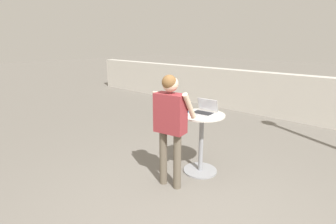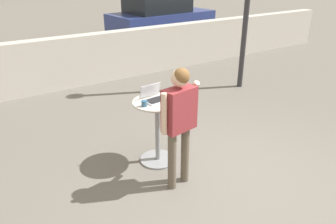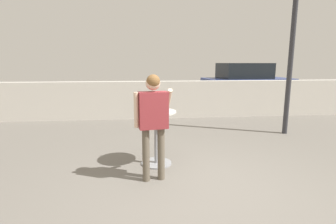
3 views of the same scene
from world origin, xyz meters
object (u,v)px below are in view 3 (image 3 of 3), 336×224
at_px(laptop, 156,108).
at_px(standing_person, 153,115).
at_px(parked_car_near_street, 246,82).
at_px(street_lamp, 295,9).
at_px(coffee_mug, 142,110).
at_px(cafe_table, 156,133).

distance_m(laptop, standing_person, 0.71).
distance_m(parked_car_near_street, street_lamp, 5.95).
bearing_deg(parked_car_near_street, laptop, -122.82).
relative_size(parked_car_near_street, street_lamp, 0.85).
distance_m(coffee_mug, standing_person, 0.61).
bearing_deg(laptop, cafe_table, -86.22).
xyz_separation_m(laptop, street_lamp, (3.39, 1.64, 2.02)).
relative_size(laptop, parked_car_near_street, 0.09).
bearing_deg(parked_car_near_street, cafe_table, -122.55).
bearing_deg(standing_person, cafe_table, 82.92).
height_order(cafe_table, coffee_mug, coffee_mug).
relative_size(cafe_table, laptop, 2.65).
height_order(cafe_table, standing_person, standing_person).
distance_m(standing_person, parked_car_near_street, 9.05).
bearing_deg(standing_person, coffee_mug, 104.79).
height_order(coffee_mug, street_lamp, street_lamp).
xyz_separation_m(cafe_table, parked_car_near_street, (4.55, 7.13, 0.30)).
relative_size(coffee_mug, parked_car_near_street, 0.03).
height_order(coffee_mug, standing_person, standing_person).
distance_m(cafe_table, coffee_mug, 0.49).
relative_size(coffee_mug, standing_person, 0.07).
xyz_separation_m(parked_car_near_street, street_lamp, (-1.17, -5.43, 2.15)).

